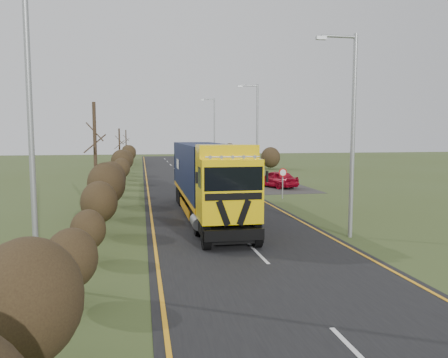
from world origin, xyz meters
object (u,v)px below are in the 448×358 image
object	(u,v)px
lorry	(207,175)
streetlight_near	(351,128)
car_blue_sedan	(250,171)
speed_sign	(283,178)
car_red_hatchback	(276,179)

from	to	relation	value
lorry	streetlight_near	xyz separation A→B (m)	(5.30, -5.57, 2.42)
lorry	car_blue_sedan	world-z (taller)	lorry
streetlight_near	speed_sign	bearing A→B (deg)	85.76
lorry	car_red_hatchback	size ratio (longest dim) A/B	3.46
car_blue_sedan	speed_sign	bearing A→B (deg)	122.42
car_blue_sedan	streetlight_near	bearing A→B (deg)	123.08
lorry	speed_sign	xyz separation A→B (m)	(6.14, 5.80, -0.82)
car_red_hatchback	streetlight_near	size ratio (longest dim) A/B	0.49
car_blue_sedan	speed_sign	distance (m)	15.52
lorry	car_blue_sedan	distance (m)	22.63
car_blue_sedan	streetlight_near	size ratio (longest dim) A/B	0.45
streetlight_near	lorry	bearing A→B (deg)	133.60
streetlight_near	speed_sign	xyz separation A→B (m)	(0.84, 11.36, -3.24)
car_red_hatchback	car_blue_sedan	world-z (taller)	car_red_hatchback
speed_sign	car_red_hatchback	bearing A→B (deg)	76.58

